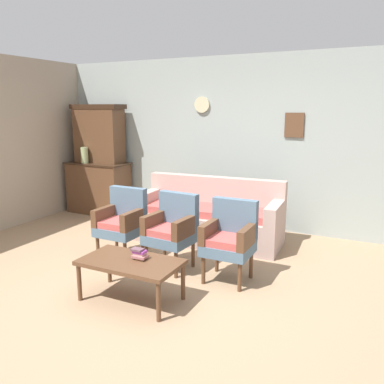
{
  "coord_description": "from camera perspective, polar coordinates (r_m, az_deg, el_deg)",
  "views": [
    {
      "loc": [
        2.16,
        -3.4,
        1.9
      ],
      "look_at": [
        -0.02,
        1.03,
        0.85
      ],
      "focal_mm": 37.13,
      "sensor_mm": 36.0,
      "label": 1
    }
  ],
  "objects": [
    {
      "name": "ground_plane",
      "position": [
        4.45,
        -5.81,
        -13.32
      ],
      "size": [
        7.68,
        7.68,
        0.0
      ],
      "primitive_type": "plane",
      "color": "#997A5B"
    },
    {
      "name": "wall_back_with_decor",
      "position": [
        6.43,
        6.51,
        7.03
      ],
      "size": [
        6.4,
        0.09,
        2.7
      ],
      "color": "#939E99",
      "rests_on": "ground"
    },
    {
      "name": "side_cabinet",
      "position": [
        7.48,
        -13.24,
        0.62
      ],
      "size": [
        1.16,
        0.55,
        0.93
      ],
      "color": "brown",
      "rests_on": "ground"
    },
    {
      "name": "cabinet_upper_hutch",
      "position": [
        7.41,
        -13.21,
        8.21
      ],
      "size": [
        0.99,
        0.38,
        1.03
      ],
      "color": "brown",
      "rests_on": "side_cabinet"
    },
    {
      "name": "vase_on_cabinet",
      "position": [
        7.34,
        -15.17,
        5.12
      ],
      "size": [
        0.13,
        0.13,
        0.29
      ],
      "primitive_type": "cylinder",
      "color": "#A0B076",
      "rests_on": "side_cabinet"
    },
    {
      "name": "floral_couch",
      "position": [
        5.76,
        2.43,
        -3.87
      ],
      "size": [
        2.13,
        0.92,
        0.9
      ],
      "color": "tan",
      "rests_on": "ground"
    },
    {
      "name": "armchair_by_doorway",
      "position": [
        5.13,
        -10.03,
        -4.01
      ],
      "size": [
        0.53,
        0.5,
        0.9
      ],
      "color": "slate",
      "rests_on": "ground"
    },
    {
      "name": "armchair_near_couch_end",
      "position": [
        4.76,
        -2.9,
        -5.13
      ],
      "size": [
        0.56,
        0.53,
        0.9
      ],
      "color": "slate",
      "rests_on": "ground"
    },
    {
      "name": "armchair_row_middle",
      "position": [
        4.44,
        5.45,
        -6.43
      ],
      "size": [
        0.52,
        0.49,
        0.9
      ],
      "color": "slate",
      "rests_on": "ground"
    },
    {
      "name": "coffee_table",
      "position": [
        4.05,
        -8.79,
        -10.26
      ],
      "size": [
        1.0,
        0.56,
        0.42
      ],
      "color": "brown",
      "rests_on": "ground"
    },
    {
      "name": "book_stack_on_table",
      "position": [
        4.03,
        -7.57,
        -8.79
      ],
      "size": [
        0.16,
        0.11,
        0.11
      ],
      "color": "#D08648",
      "rests_on": "coffee_table"
    }
  ]
}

